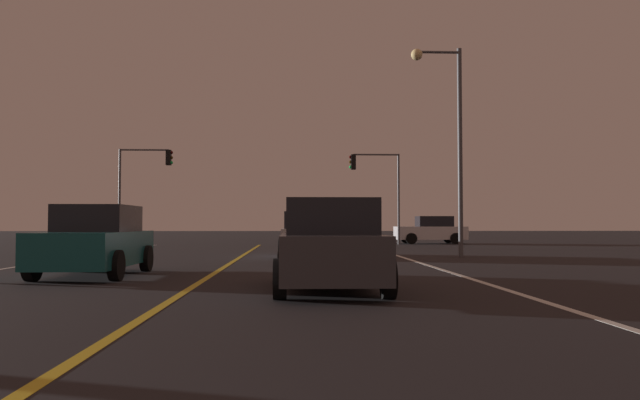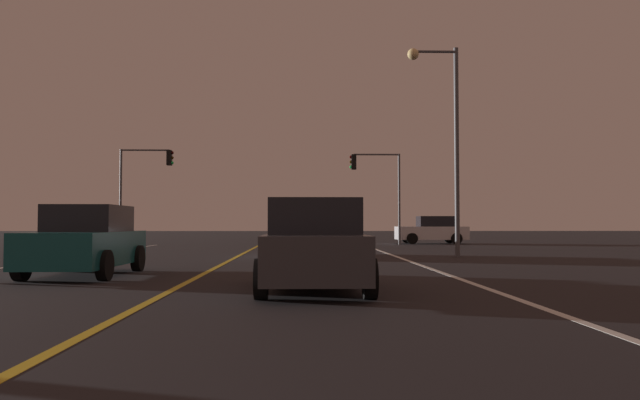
{
  "view_description": "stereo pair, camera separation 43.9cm",
  "coord_description": "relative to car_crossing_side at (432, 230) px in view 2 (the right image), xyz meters",
  "views": [
    {
      "loc": [
        2.01,
        0.07,
        1.26
      ],
      "look_at": [
        3.46,
        34.34,
        2.57
      ],
      "focal_mm": 34.21,
      "sensor_mm": 36.0,
      "label": 1
    },
    {
      "loc": [
        2.45,
        0.07,
        1.26
      ],
      "look_at": [
        3.46,
        34.34,
        2.57
      ],
      "focal_mm": 34.21,
      "sensor_mm": 36.0,
      "label": 2
    }
  ],
  "objects": [
    {
      "name": "car_lead_same_lane",
      "position": [
        -7.82,
        -26.03,
        0.0
      ],
      "size": [
        2.02,
        4.3,
        1.7
      ],
      "rotation": [
        0.0,
        0.0,
        1.57
      ],
      "color": "black",
      "rests_on": "ground"
    },
    {
      "name": "traffic_light_near_right",
      "position": [
        -3.65,
        -1.22,
        3.21
      ],
      "size": [
        3.05,
        0.36,
        5.43
      ],
      "rotation": [
        0.0,
        0.0,
        3.14
      ],
      "color": "#4C4C51",
      "rests_on": "ground"
    },
    {
      "name": "car_ahead_far",
      "position": [
        -8.05,
        -14.13,
        0.0
      ],
      "size": [
        2.02,
        4.3,
        1.7
      ],
      "rotation": [
        0.0,
        0.0,
        1.57
      ],
      "color": "black",
      "rests_on": "ground"
    },
    {
      "name": "lane_center_divider",
      "position": [
        -10.5,
        -22.61,
        -0.82
      ],
      "size": [
        0.16,
        41.78,
        0.01
      ],
      "primitive_type": "cube",
      "color": "gold",
      "rests_on": "ground"
    },
    {
      "name": "car_crossing_side",
      "position": [
        0.0,
        0.0,
        0.0
      ],
      "size": [
        4.3,
        2.02,
        1.7
      ],
      "rotation": [
        0.0,
        0.0,
        3.14
      ],
      "color": "black",
      "rests_on": "ground"
    },
    {
      "name": "car_oncoming",
      "position": [
        -13.26,
        -22.55,
        0.0
      ],
      "size": [
        2.02,
        4.3,
        1.7
      ],
      "rotation": [
        0.0,
        0.0,
        -1.57
      ],
      "color": "black",
      "rests_on": "ground"
    },
    {
      "name": "traffic_light_near_left",
      "position": [
        -17.3,
        -1.22,
        3.36
      ],
      "size": [
        3.17,
        0.36,
        5.65
      ],
      "color": "#4C4C51",
      "rests_on": "ground"
    },
    {
      "name": "lane_edge_right",
      "position": [
        -4.48,
        -22.61,
        -0.82
      ],
      "size": [
        0.16,
        41.78,
        0.01
      ],
      "primitive_type": "cube",
      "color": "silver",
      "rests_on": "ground"
    },
    {
      "name": "street_lamp_right_far",
      "position": [
        -2.64,
        -14.73,
        4.19
      ],
      "size": [
        1.94,
        0.44,
        7.92
      ],
      "rotation": [
        0.0,
        0.0,
        3.14
      ],
      "color": "#4C4C51",
      "rests_on": "ground"
    }
  ]
}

